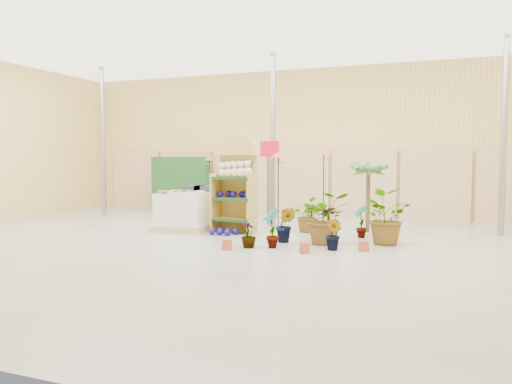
% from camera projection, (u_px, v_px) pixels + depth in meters
% --- Properties ---
extents(room, '(15.20, 12.10, 4.70)m').
position_uv_depth(room, '(233.00, 137.00, 10.78)').
color(room, gray).
rests_on(room, ground).
extents(display_shelf, '(1.00, 0.65, 2.33)m').
position_uv_depth(display_shelf, '(237.00, 188.00, 11.91)').
color(display_shelf, '#A88C3E').
rests_on(display_shelf, ground).
extents(teddy_bears, '(0.87, 0.24, 0.38)m').
position_uv_depth(teddy_bears, '(236.00, 171.00, 11.76)').
color(teddy_bears, beige).
rests_on(teddy_bears, display_shelf).
extents(gazing_balls_shelf, '(0.86, 0.29, 0.16)m').
position_uv_depth(gazing_balls_shelf, '(234.00, 194.00, 11.78)').
color(gazing_balls_shelf, '#120B67').
rests_on(gazing_balls_shelf, display_shelf).
extents(gazing_balls_floor, '(0.63, 0.39, 0.15)m').
position_uv_depth(gazing_balls_floor, '(224.00, 231.00, 11.51)').
color(gazing_balls_floor, '#120B67').
rests_on(gazing_balls_floor, ground).
extents(pallet_stack, '(1.35, 1.15, 0.96)m').
position_uv_depth(pallet_stack, '(184.00, 211.00, 12.18)').
color(pallet_stack, tan).
rests_on(pallet_stack, ground).
extents(charcoal_planters, '(0.80, 0.50, 1.00)m').
position_uv_depth(charcoal_planters, '(201.00, 203.00, 13.99)').
color(charcoal_planters, '#23232A').
rests_on(charcoal_planters, ground).
extents(trellis_stock, '(2.00, 0.30, 1.80)m').
position_uv_depth(trellis_stock, '(180.00, 184.00, 16.24)').
color(trellis_stock, '#1C4C1E').
rests_on(trellis_stock, ground).
extents(offer_sign, '(0.50, 0.08, 2.20)m').
position_uv_depth(offer_sign, '(270.00, 166.00, 12.71)').
color(offer_sign, gray).
rests_on(offer_sign, ground).
extents(bird_table_front, '(0.34, 0.34, 1.92)m').
position_uv_depth(bird_table_front, '(278.00, 157.00, 10.68)').
color(bird_table_front, black).
rests_on(bird_table_front, ground).
extents(bird_table_right, '(0.34, 0.34, 1.97)m').
position_uv_depth(bird_table_right, '(324.00, 155.00, 11.55)').
color(bird_table_right, black).
rests_on(bird_table_right, ground).
extents(bird_table_back, '(0.34, 0.34, 1.84)m').
position_uv_depth(bird_table_back, '(210.00, 160.00, 14.73)').
color(bird_table_back, black).
rests_on(bird_table_back, ground).
extents(palm, '(0.70, 0.70, 1.77)m').
position_uv_depth(palm, '(368.00, 169.00, 11.81)').
color(palm, brown).
rests_on(palm, ground).
extents(potted_plant_1, '(0.45, 0.39, 0.75)m').
position_uv_depth(potted_plant_1, '(286.00, 225.00, 10.45)').
color(potted_plant_1, '#417534').
rests_on(potted_plant_1, ground).
extents(potted_plant_2, '(1.24, 1.17, 1.09)m').
position_uv_depth(potted_plant_2, '(325.00, 218.00, 10.23)').
color(potted_plant_2, '#417534').
rests_on(potted_plant_2, ground).
extents(potted_plant_3, '(0.59, 0.59, 0.74)m').
position_uv_depth(potted_plant_3, '(329.00, 224.00, 10.60)').
color(potted_plant_3, '#417534').
rests_on(potted_plant_3, ground).
extents(potted_plant_4, '(0.45, 0.48, 0.76)m').
position_uv_depth(potted_plant_4, '(361.00, 221.00, 11.08)').
color(potted_plant_4, '#417534').
rests_on(potted_plant_4, ground).
extents(potted_plant_6, '(0.92, 0.96, 0.82)m').
position_uv_depth(potted_plant_6, '(306.00, 215.00, 11.95)').
color(potted_plant_6, '#417534').
rests_on(potted_plant_6, ground).
extents(potted_plant_7, '(0.40, 0.40, 0.53)m').
position_uv_depth(potted_plant_7, '(249.00, 234.00, 9.86)').
color(potted_plant_7, '#417534').
rests_on(potted_plant_7, ground).
extents(potted_plant_8, '(0.51, 0.50, 0.81)m').
position_uv_depth(potted_plant_8, '(272.00, 228.00, 9.83)').
color(potted_plant_8, '#417534').
rests_on(potted_plant_8, ground).
extents(potted_plant_9, '(0.45, 0.44, 0.64)m').
position_uv_depth(potted_plant_9, '(334.00, 234.00, 9.55)').
color(potted_plant_9, '#417534').
rests_on(potted_plant_9, ground).
extents(potted_plant_10, '(1.29, 1.23, 1.12)m').
position_uv_depth(potted_plant_10, '(383.00, 217.00, 10.24)').
color(potted_plant_10, '#417534').
rests_on(potted_plant_10, ground).
extents(potted_plant_11, '(0.40, 0.40, 0.62)m').
position_uv_depth(potted_plant_11, '(311.00, 217.00, 12.35)').
color(potted_plant_11, '#417534').
rests_on(potted_plant_11, ground).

